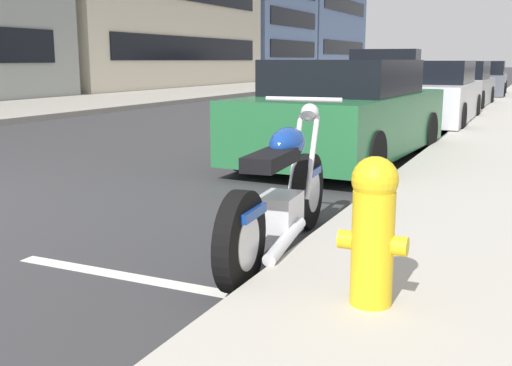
% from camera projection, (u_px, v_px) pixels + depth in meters
% --- Properties ---
extents(sidewalk_far_curb, '(120.00, 5.00, 0.14)m').
position_uv_depth(sidewalk_far_curb, '(80.00, 103.00, 19.10)').
color(sidewalk_far_curb, gray).
rests_on(sidewalk_far_curb, ground).
extents(parking_stall_stripe, '(0.12, 2.20, 0.01)m').
position_uv_depth(parking_stall_stripe, '(155.00, 281.00, 3.93)').
color(parking_stall_stripe, silver).
rests_on(parking_stall_stripe, ground).
extents(parked_motorcycle, '(2.19, 0.62, 1.12)m').
position_uv_depth(parked_motorcycle, '(281.00, 197.00, 4.42)').
color(parked_motorcycle, black).
rests_on(parked_motorcycle, ground).
extents(parked_car_across_street, '(4.30, 2.04, 1.40)m').
position_uv_depth(parked_car_across_street, '(345.00, 114.00, 8.47)').
color(parked_car_across_street, '#236638').
rests_on(parked_car_across_street, ground).
extents(parked_car_at_intersection, '(4.56, 1.84, 1.39)m').
position_uv_depth(parked_car_at_intersection, '(429.00, 95.00, 13.16)').
color(parked_car_at_intersection, silver).
rests_on(parked_car_at_intersection, ground).
extents(parked_car_near_corner, '(4.14, 1.95, 1.37)m').
position_uv_depth(parked_car_near_corner, '(455.00, 87.00, 17.59)').
color(parked_car_near_corner, gray).
rests_on(parked_car_near_corner, ground).
extents(parked_car_far_down_curb, '(4.36, 2.06, 1.37)m').
position_uv_depth(parked_car_far_down_curb, '(479.00, 81.00, 22.97)').
color(parked_car_far_down_curb, '#4C515B').
rests_on(parked_car_far_down_curb, ground).
extents(crossing_truck, '(2.07, 5.14, 2.00)m').
position_uv_depth(crossing_truck, '(385.00, 67.00, 34.35)').
color(crossing_truck, black).
rests_on(crossing_truck, ground).
extents(fire_hydrant, '(0.24, 0.36, 0.79)m').
position_uv_depth(fire_hydrant, '(373.00, 227.00, 3.14)').
color(fire_hydrant, gold).
rests_on(fire_hydrant, sidewalk_near_curb).
extents(townhouse_far_uphill, '(15.38, 10.45, 8.82)m').
position_uv_depth(townhouse_far_uphill, '(106.00, 0.00, 31.10)').
color(townhouse_far_uphill, beige).
rests_on(townhouse_far_uphill, ground).
extents(townhouse_corner_block, '(9.52, 10.09, 9.66)m').
position_uv_depth(townhouse_corner_block, '(228.00, 10.00, 42.58)').
color(townhouse_corner_block, '#6B84B2').
rests_on(townhouse_corner_block, ground).
extents(townhouse_near_left, '(13.15, 9.98, 10.97)m').
position_uv_depth(townhouse_near_left, '(290.00, 12.00, 52.79)').
color(townhouse_near_left, '#6B84B2').
rests_on(townhouse_near_left, ground).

